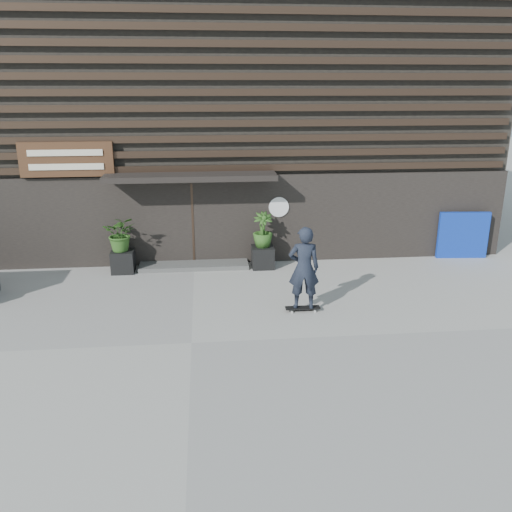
{
  "coord_description": "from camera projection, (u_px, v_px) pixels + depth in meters",
  "views": [
    {
      "loc": [
        0.34,
        -9.55,
        4.86
      ],
      "look_at": [
        1.48,
        2.04,
        1.1
      ],
      "focal_mm": 37.4,
      "sensor_mm": 36.0,
      "label": 1
    }
  ],
  "objects": [
    {
      "name": "ground",
      "position": [
        192.0,
        343.0,
        10.51
      ],
      "size": [
        80.0,
        80.0,
        0.0
      ],
      "primitive_type": "plane",
      "color": "#A19F98",
      "rests_on": "ground"
    },
    {
      "name": "entrance_step",
      "position": [
        194.0,
        265.0,
        14.84
      ],
      "size": [
        3.0,
        0.8,
        0.12
      ],
      "primitive_type": "cube",
      "color": "#494946",
      "rests_on": "ground"
    },
    {
      "name": "planter_pot_left",
      "position": [
        123.0,
        261.0,
        14.4
      ],
      "size": [
        0.6,
        0.6,
        0.6
      ],
      "primitive_type": "cube",
      "color": "black",
      "rests_on": "ground"
    },
    {
      "name": "bamboo_left",
      "position": [
        121.0,
        233.0,
        14.16
      ],
      "size": [
        0.86,
        0.75,
        0.96
      ],
      "primitive_type": "imported",
      "color": "#2D591E",
      "rests_on": "planter_pot_left"
    },
    {
      "name": "planter_pot_right",
      "position": [
        263.0,
        257.0,
        14.76
      ],
      "size": [
        0.6,
        0.6,
        0.6
      ],
      "primitive_type": "cube",
      "color": "black",
      "rests_on": "ground"
    },
    {
      "name": "bamboo_right",
      "position": [
        263.0,
        230.0,
        14.52
      ],
      "size": [
        0.54,
        0.54,
        0.96
      ],
      "primitive_type": "imported",
      "color": "#2D591E",
      "rests_on": "planter_pot_right"
    },
    {
      "name": "blue_tarp",
      "position": [
        463.0,
        235.0,
        15.48
      ],
      "size": [
        1.46,
        0.24,
        1.37
      ],
      "primitive_type": "cube",
      "rotation": [
        0.0,
        0.0,
        -0.08
      ],
      "color": "#0C2A9F",
      "rests_on": "ground"
    },
    {
      "name": "building",
      "position": [
        192.0,
        110.0,
        18.71
      ],
      "size": [
        18.0,
        11.0,
        8.0
      ],
      "color": "black",
      "rests_on": "ground"
    },
    {
      "name": "skateboarder",
      "position": [
        304.0,
        268.0,
        11.66
      ],
      "size": [
        0.78,
        0.51,
        1.96
      ],
      "color": "black",
      "rests_on": "ground"
    }
  ]
}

